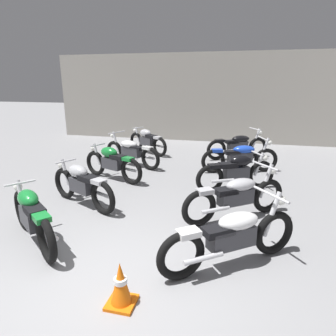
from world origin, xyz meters
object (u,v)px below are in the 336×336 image
(motorcycle_left_row_3, at_px, (131,151))
(motorcycle_right_row_2, at_px, (237,172))
(motorcycle_left_row_1, at_px, (82,184))
(motorcycle_left_row_4, at_px, (147,140))
(motorcycle_right_row_3, at_px, (240,157))
(motorcycle_left_row_0, at_px, (32,216))
(motorcycle_right_row_1, at_px, (236,196))
(motorcycle_right_row_4, at_px, (238,145))
(motorcycle_left_row_2, at_px, (112,162))
(motorcycle_right_row_0, at_px, (232,236))
(traffic_cone, at_px, (121,285))

(motorcycle_left_row_3, height_order, motorcycle_right_row_2, motorcycle_left_row_3)
(motorcycle_left_row_1, bearing_deg, motorcycle_left_row_3, 91.87)
(motorcycle_left_row_4, bearing_deg, motorcycle_right_row_3, -26.29)
(motorcycle_left_row_0, distance_m, motorcycle_right_row_1, 3.45)
(motorcycle_right_row_3, xyz_separation_m, motorcycle_right_row_4, (-0.10, 1.59, 0.00))
(motorcycle_left_row_2, xyz_separation_m, motorcycle_right_row_1, (3.15, -1.58, -0.01))
(motorcycle_right_row_0, distance_m, motorcycle_right_row_4, 6.12)
(motorcycle_left_row_0, relative_size, motorcycle_right_row_4, 0.84)
(motorcycle_left_row_3, xyz_separation_m, traffic_cone, (1.96, -5.52, -0.19))
(motorcycle_right_row_4, bearing_deg, traffic_cone, -98.94)
(motorcycle_right_row_2, bearing_deg, motorcycle_right_row_1, -88.96)
(motorcycle_left_row_0, height_order, motorcycle_right_row_4, motorcycle_right_row_4)
(motorcycle_right_row_0, bearing_deg, motorcycle_left_row_3, 125.11)
(motorcycle_right_row_3, bearing_deg, motorcycle_right_row_2, -92.50)
(motorcycle_left_row_1, distance_m, motorcycle_left_row_3, 3.07)
(motorcycle_right_row_3, bearing_deg, motorcycle_left_row_0, -123.48)
(motorcycle_right_row_0, bearing_deg, motorcycle_left_row_4, 117.31)
(motorcycle_right_row_0, xyz_separation_m, traffic_cone, (-1.17, -1.07, -0.19))
(motorcycle_right_row_0, bearing_deg, traffic_cone, -137.70)
(motorcycle_left_row_2, height_order, motorcycle_right_row_3, motorcycle_right_row_3)
(motorcycle_left_row_4, bearing_deg, motorcycle_right_row_1, -55.45)
(motorcycle_left_row_2, bearing_deg, motorcycle_left_row_4, 90.51)
(motorcycle_left_row_3, bearing_deg, motorcycle_right_row_0, -54.89)
(motorcycle_left_row_4, relative_size, motorcycle_right_row_2, 0.96)
(motorcycle_left_row_1, distance_m, motorcycle_right_row_0, 3.33)
(motorcycle_right_row_0, bearing_deg, motorcycle_right_row_2, 90.22)
(motorcycle_left_row_2, xyz_separation_m, traffic_cone, (1.96, -4.16, -0.20))
(motorcycle_right_row_3, xyz_separation_m, traffic_cone, (-1.23, -5.60, -0.19))
(motorcycle_left_row_2, bearing_deg, motorcycle_left_row_0, -88.08)
(motorcycle_left_row_3, distance_m, motorcycle_right_row_3, 3.19)
(motorcycle_left_row_0, height_order, motorcycle_left_row_3, motorcycle_left_row_3)
(traffic_cone, bearing_deg, motorcycle_left_row_2, 115.26)
(motorcycle_left_row_3, relative_size, motorcycle_right_row_0, 1.13)
(motorcycle_right_row_0, bearing_deg, motorcycle_left_row_1, 155.44)
(motorcycle_left_row_3, height_order, motorcycle_right_row_4, same)
(motorcycle_left_row_1, bearing_deg, motorcycle_left_row_0, -89.83)
(motorcycle_left_row_0, bearing_deg, motorcycle_left_row_1, 90.17)
(motorcycle_right_row_1, bearing_deg, motorcycle_right_row_2, 91.04)
(motorcycle_left_row_2, bearing_deg, motorcycle_left_row_3, 89.86)
(motorcycle_left_row_0, bearing_deg, motorcycle_right_row_4, 64.46)
(motorcycle_right_row_2, height_order, motorcycle_right_row_4, motorcycle_right_row_4)
(motorcycle_right_row_4, bearing_deg, motorcycle_left_row_0, -115.54)
(motorcycle_left_row_3, bearing_deg, motorcycle_left_row_4, 91.04)
(motorcycle_left_row_0, distance_m, motorcycle_right_row_3, 5.59)
(motorcycle_right_row_4, bearing_deg, motorcycle_left_row_2, -135.58)
(motorcycle_right_row_1, distance_m, motorcycle_right_row_4, 4.62)
(motorcycle_left_row_3, distance_m, motorcycle_right_row_0, 5.45)
(motorcycle_right_row_2, relative_size, traffic_cone, 3.29)
(motorcycle_left_row_2, distance_m, traffic_cone, 4.60)
(motorcycle_left_row_4, bearing_deg, motorcycle_right_row_2, -44.51)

